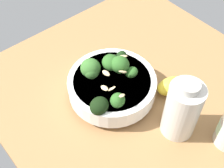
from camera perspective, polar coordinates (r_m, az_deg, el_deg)
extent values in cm
cube|color=#996D42|center=(72.05, 4.45, -1.67)|extent=(62.47, 62.47, 4.88)
cylinder|color=white|center=(67.77, 0.00, -1.78)|extent=(10.71, 10.71, 1.38)
cylinder|color=white|center=(65.61, 0.00, -0.31)|extent=(19.47, 19.47, 4.14)
cylinder|color=silver|center=(64.33, 0.00, 0.64)|extent=(16.94, 16.94, 0.80)
cylinder|color=#3C7A32|center=(65.41, 3.96, 1.15)|extent=(1.39, 1.39, 1.55)
ellipsoid|color=#2D6023|center=(64.27, 4.03, 2.04)|extent=(4.22, 4.28, 3.56)
cylinder|color=#4A8F3C|center=(65.93, -0.21, 3.05)|extent=(1.42, 1.42, 1.46)
ellipsoid|color=#2D6023|center=(64.59, -0.21, 4.16)|extent=(6.10, 6.08, 4.01)
cylinder|color=#4A8F3C|center=(60.67, 1.06, -4.05)|extent=(1.60, 1.50, 1.48)
ellipsoid|color=#2D6023|center=(59.37, 1.08, -3.15)|extent=(4.43, 4.07, 3.34)
cylinder|color=#3C7A32|center=(60.25, -2.43, -5.10)|extent=(1.80, 1.80, 1.56)
ellipsoid|color=black|center=(58.95, -2.48, -4.23)|extent=(5.30, 4.72, 4.60)
cylinder|color=#2F662B|center=(65.55, -4.06, 1.92)|extent=(2.12, 2.18, 2.16)
ellipsoid|color=#386B2B|center=(64.06, -4.16, 3.10)|extent=(7.09, 6.32, 5.83)
cylinder|color=#2F662B|center=(68.19, -0.46, 4.12)|extent=(1.39, 1.21, 1.56)
ellipsoid|color=#194216|center=(67.20, -0.47, 4.93)|extent=(3.51, 3.30, 2.72)
cylinder|color=#589D47|center=(65.22, 1.50, 2.65)|extent=(1.84, 2.00, 1.70)
ellipsoid|color=#2D6023|center=(63.86, 1.54, 3.76)|extent=(5.52, 5.15, 5.10)
cylinder|color=#3C7A32|center=(64.71, -3.91, 1.45)|extent=(1.24, 1.21, 1.08)
ellipsoid|color=#386B2B|center=(63.64, -3.97, 2.30)|extent=(4.82, 4.51, 4.06)
cylinder|color=#2F662B|center=(69.15, 1.84, 4.64)|extent=(1.14, 1.05, 0.96)
ellipsoid|color=black|center=(68.28, 1.86, 5.36)|extent=(3.48, 3.06, 3.54)
cylinder|color=#2F662B|center=(67.70, 0.39, 3.76)|extent=(1.42, 1.70, 1.59)
ellipsoid|color=black|center=(66.66, 0.40, 4.61)|extent=(4.07, 4.20, 3.00)
cylinder|color=#589D47|center=(67.07, -4.28, 2.90)|extent=(1.51, 1.56, 1.22)
ellipsoid|color=black|center=(66.11, -4.34, 3.67)|extent=(3.79, 4.25, 3.98)
ellipsoid|color=#DBBC84|center=(65.07, 2.23, 5.39)|extent=(2.07, 1.82, 0.75)
ellipsoid|color=#DBBC84|center=(59.61, -1.46, -0.77)|extent=(1.29, 1.94, 0.65)
ellipsoid|color=#DBBC84|center=(59.36, -0.07, -0.90)|extent=(2.06, 1.61, 1.48)
ellipsoid|color=#DBBC84|center=(64.49, 2.54, 2.30)|extent=(2.01, 1.98, 0.81)
ellipsoid|color=#DBBC84|center=(61.87, -1.15, 2.11)|extent=(1.47, 1.95, 1.04)
ellipsoid|color=#DBBC84|center=(57.61, 1.91, -2.23)|extent=(2.04, 1.56, 1.19)
ellipsoid|color=#DBBC84|center=(61.54, 2.34, 2.18)|extent=(1.98, 1.75, 1.17)
ellipsoid|color=yellow|center=(68.57, 11.41, -0.41)|extent=(8.05, 6.46, 4.24)
cylinder|color=beige|center=(59.46, 13.29, -4.96)|extent=(6.89, 6.89, 13.07)
cylinder|color=#B7B2A8|center=(53.77, 14.67, -0.51)|extent=(3.88, 3.88, 1.53)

